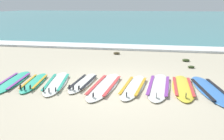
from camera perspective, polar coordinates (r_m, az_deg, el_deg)
name	(u,v)px	position (r m, az deg, el deg)	size (l,w,h in m)	color
ground_plane	(121,89)	(7.09, 1.99, -4.24)	(80.00, 80.00, 0.00)	#C1B599
sea	(154,17)	(42.52, 9.42, 11.65)	(80.00, 60.00, 0.10)	teal
wave_foam_strip	(139,48)	(13.36, 6.21, 5.04)	(80.00, 1.35, 0.11)	white
surfboard_0	(13,82)	(8.17, -21.47, -2.43)	(0.87, 2.37, 0.18)	#2DB793
surfboard_1	(34,82)	(7.87, -17.08, -2.66)	(0.77, 2.01, 0.18)	#2DB793
surfboard_2	(57,83)	(7.66, -12.37, -2.83)	(1.00, 2.39, 0.18)	white
surfboard_3	(83,83)	(7.55, -6.50, -2.83)	(0.60, 2.02, 0.18)	silver
surfboard_4	(104,86)	(7.22, -1.71, -3.57)	(0.81, 2.63, 0.18)	white
surfboard_5	(133,87)	(7.18, 4.86, -3.73)	(0.79, 2.35, 0.18)	silver
surfboard_6	(159,86)	(7.31, 10.45, -3.58)	(0.77, 2.59, 0.18)	silver
surfboard_7	(183,87)	(7.39, 15.66, -3.72)	(0.61, 2.37, 0.18)	yellow
surfboard_8	(210,90)	(7.38, 21.24, -4.20)	(1.09, 2.66, 0.18)	#3875CC
seaweed_clump_near_shoreline	(186,60)	(10.79, 16.29, 2.15)	(0.30, 0.24, 0.10)	#384723
seaweed_clump_mid_sand	(191,67)	(9.75, 17.38, 0.68)	(0.25, 0.20, 0.09)	#384723
seaweed_clump_by_the_boards	(117,53)	(11.80, 1.05, 3.81)	(0.31, 0.25, 0.11)	#4C4228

